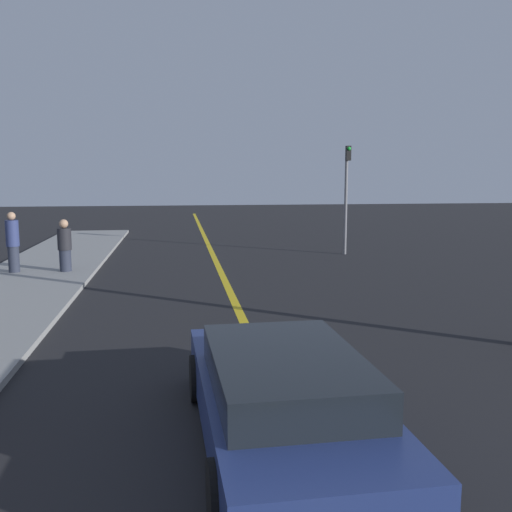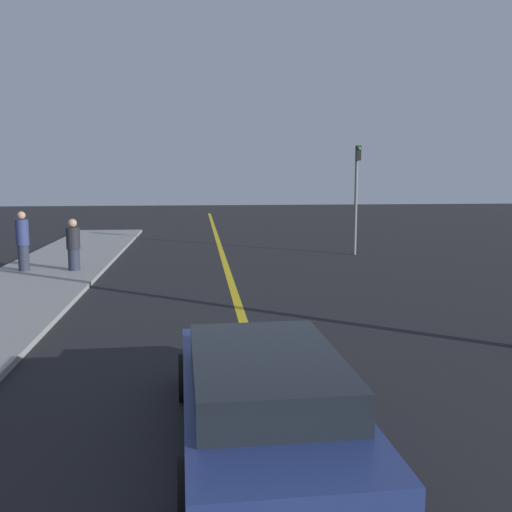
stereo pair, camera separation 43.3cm
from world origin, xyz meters
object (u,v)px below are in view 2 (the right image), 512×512
at_px(car_ahead_center, 264,399).
at_px(traffic_light, 356,189).
at_px(pedestrian_far_standing, 73,245).
at_px(pedestrian_by_sign, 23,241).

bearing_deg(car_ahead_center, traffic_light, 69.06).
height_order(pedestrian_far_standing, traffic_light, traffic_light).
relative_size(car_ahead_center, pedestrian_by_sign, 2.59).
bearing_deg(pedestrian_by_sign, car_ahead_center, -63.05).
bearing_deg(pedestrian_by_sign, traffic_light, 15.74).
xyz_separation_m(car_ahead_center, pedestrian_far_standing, (-4.55, 11.89, 0.33)).
bearing_deg(car_ahead_center, pedestrian_far_standing, 109.29).
xyz_separation_m(pedestrian_far_standing, pedestrian_by_sign, (-1.52, 0.04, 0.13)).
bearing_deg(pedestrian_far_standing, car_ahead_center, -69.07).
distance_m(pedestrian_by_sign, traffic_light, 11.90).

